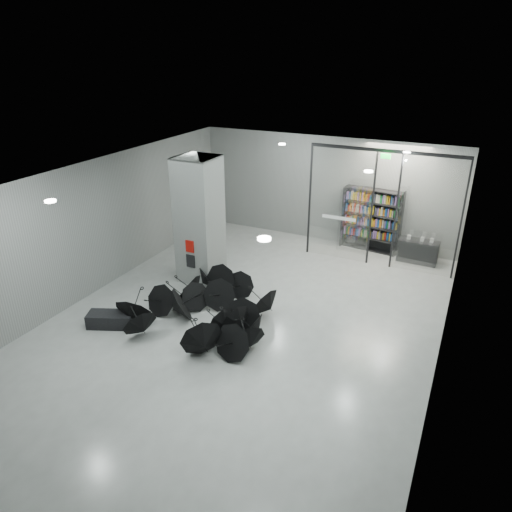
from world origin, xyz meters
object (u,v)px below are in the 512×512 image
at_px(column, 199,220).
at_px(bench, 111,320).
at_px(shop_counter, 418,251).
at_px(bookshelf, 371,220).
at_px(umbrella_cluster, 208,315).

distance_m(column, bench, 4.07).
height_order(column, shop_counter, column).
relative_size(column, shop_counter, 2.98).
distance_m(bench, shop_counter, 10.49).
distance_m(bookshelf, shop_counter, 1.99).
bearing_deg(column, umbrella_cluster, -55.15).
relative_size(bench, bookshelf, 0.53).
distance_m(bookshelf, umbrella_cluster, 7.68).
bearing_deg(bookshelf, bench, -113.64).
xyz_separation_m(column, umbrella_cluster, (1.66, -2.38, -1.71)).
bearing_deg(umbrella_cluster, shop_counter, 56.00).
distance_m(shop_counter, umbrella_cluster, 8.09).
bearing_deg(shop_counter, umbrella_cluster, -122.40).
bearing_deg(shop_counter, bench, -129.40).
distance_m(column, bookshelf, 6.52).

